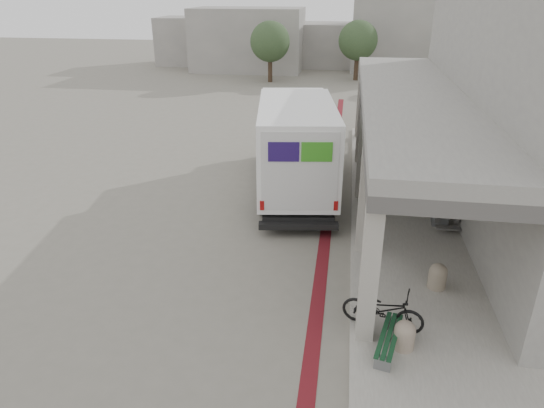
% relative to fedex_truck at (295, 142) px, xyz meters
% --- Properties ---
extents(ground, '(120.00, 120.00, 0.00)m').
position_rel_fedex_truck_xyz_m(ground, '(0.41, -5.08, -1.88)').
color(ground, slate).
rests_on(ground, ground).
extents(bike_lane_stripe, '(0.35, 40.00, 0.01)m').
position_rel_fedex_truck_xyz_m(bike_lane_stripe, '(1.41, -3.08, -1.88)').
color(bike_lane_stripe, maroon).
rests_on(bike_lane_stripe, ground).
extents(sidewalk, '(4.40, 28.00, 0.12)m').
position_rel_fedex_truck_xyz_m(sidewalk, '(4.41, -5.08, -1.82)').
color(sidewalk, gray).
rests_on(sidewalk, ground).
extents(transit_building, '(7.60, 17.00, 7.00)m').
position_rel_fedex_truck_xyz_m(transit_building, '(7.24, -0.58, 1.52)').
color(transit_building, gray).
rests_on(transit_building, ground).
extents(distant_backdrop, '(28.00, 10.00, 6.50)m').
position_rel_fedex_truck_xyz_m(distant_backdrop, '(-2.43, 30.81, 0.82)').
color(distant_backdrop, gray).
rests_on(distant_backdrop, ground).
extents(tree_left, '(3.20, 3.20, 4.80)m').
position_rel_fedex_truck_xyz_m(tree_left, '(-4.59, 22.92, 1.30)').
color(tree_left, '#38281C').
rests_on(tree_left, ground).
extents(tree_mid, '(3.20, 3.20, 4.80)m').
position_rel_fedex_truck_xyz_m(tree_mid, '(2.41, 24.92, 1.30)').
color(tree_mid, '#38281C').
rests_on(tree_mid, ground).
extents(tree_right, '(3.20, 3.20, 4.80)m').
position_rel_fedex_truck_xyz_m(tree_right, '(10.41, 23.92, 1.30)').
color(tree_right, '#38281C').
rests_on(tree_right, ground).
extents(fedex_truck, '(3.67, 8.55, 3.53)m').
position_rel_fedex_truck_xyz_m(fedex_truck, '(0.00, 0.00, 0.00)').
color(fedex_truck, black).
rests_on(fedex_truck, ground).
extents(bench, '(0.71, 1.64, 0.38)m').
position_rel_fedex_truck_xyz_m(bench, '(3.01, -8.94, -1.49)').
color(bench, slate).
rests_on(bench, sidewalk).
extents(bollard_near, '(0.45, 0.45, 0.67)m').
position_rel_fedex_truck_xyz_m(bollard_near, '(3.34, -8.84, -1.42)').
color(bollard_near, gray).
rests_on(bollard_near, sidewalk).
extents(bollard_far, '(0.46, 0.46, 0.69)m').
position_rel_fedex_truck_xyz_m(bollard_far, '(4.39, -6.36, -1.42)').
color(bollard_far, gray).
rests_on(bollard_far, sidewalk).
extents(utility_cabinet, '(0.54, 0.69, 1.11)m').
position_rel_fedex_truck_xyz_m(utility_cabinet, '(5.06, -2.47, -1.21)').
color(utility_cabinet, slate).
rests_on(utility_cabinet, sidewalk).
extents(bicycle_black, '(1.93, 1.03, 0.96)m').
position_rel_fedex_truck_xyz_m(bicycle_black, '(2.91, -8.20, -1.28)').
color(bicycle_black, black).
rests_on(bicycle_black, sidewalk).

